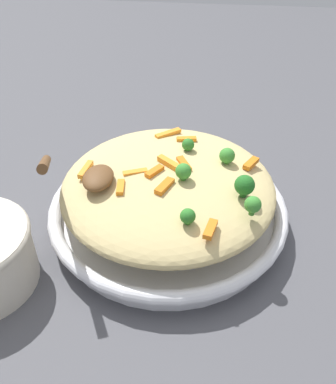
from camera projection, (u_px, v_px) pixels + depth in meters
The scene contains 21 objects.
ground_plane at pixel (168, 223), 0.64m from camera, with size 2.40×2.40×0.00m, color #4C4C51.
serving_bowl at pixel (168, 212), 0.63m from camera, with size 0.34×0.34×0.04m.
pasta_mound at pixel (168, 187), 0.60m from camera, with size 0.30×0.30×0.06m, color #D1BA7A.
carrot_piece_0 at pixel (184, 164), 0.59m from camera, with size 0.03×0.01×0.01m, color orange.
carrot_piece_1 at pixel (251, 163), 0.60m from camera, with size 0.03×0.01×0.01m, color orange.
carrot_piece_2 at pixel (186, 139), 0.64m from camera, with size 0.03×0.01×0.01m, color orange.
carrot_piece_3 at pixel (121, 188), 0.55m from camera, with size 0.03×0.01×0.01m, color orange.
carrot_piece_4 at pixel (168, 133), 0.66m from camera, with size 0.04×0.01×0.01m, color orange.
carrot_piece_5 at pixel (155, 172), 0.57m from camera, with size 0.03×0.01×0.01m, color orange.
carrot_piece_6 at pixel (165, 186), 0.55m from camera, with size 0.03×0.01×0.01m, color orange.
carrot_piece_7 at pixel (168, 163), 0.58m from camera, with size 0.04×0.01×0.01m, color orange.
carrot_piece_8 at pixel (86, 169), 0.59m from camera, with size 0.04×0.01×0.01m, color orange.
carrot_piece_9 at pixel (210, 229), 0.49m from camera, with size 0.03×0.01×0.01m, color orange.
carrot_piece_10 at pixel (135, 172), 0.58m from camera, with size 0.03×0.01×0.01m, color orange.
broccoli_floret_0 at pixel (188, 145), 0.61m from camera, with size 0.02×0.02×0.02m.
broccoli_floret_1 at pixel (245, 185), 0.54m from camera, with size 0.03×0.03×0.03m.
broccoli_floret_2 at pixel (253, 205), 0.51m from camera, with size 0.02×0.02×0.03m.
broccoli_floret_3 at pixel (227, 156), 0.59m from camera, with size 0.02×0.02×0.02m.
broccoli_floret_4 at pixel (188, 216), 0.50m from camera, with size 0.02×0.02×0.02m.
broccoli_floret_5 at pixel (183, 171), 0.55m from camera, with size 0.02×0.02×0.02m.
serving_spoon at pixel (81, 173), 0.54m from camera, with size 0.12×0.11×0.08m.
Camera 1 is at (0.47, 0.05, 0.44)m, focal length 39.90 mm.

